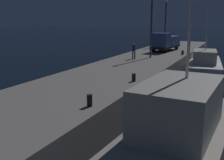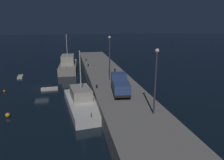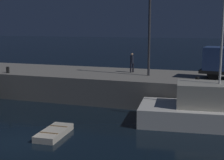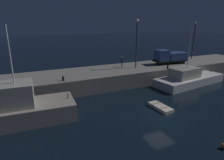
{
  "view_description": "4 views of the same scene",
  "coord_description": "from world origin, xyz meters",
  "px_view_note": "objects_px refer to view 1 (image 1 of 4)",
  "views": [
    {
      "loc": [
        -25.43,
        2.97,
        6.57
      ],
      "look_at": [
        -3.0,
        13.45,
        1.01
      ],
      "focal_mm": 44.34,
      "sensor_mm": 36.0,
      "label": 1
    },
    {
      "loc": [
        39.72,
        5.52,
        12.18
      ],
      "look_at": [
        0.48,
        13.48,
        0.94
      ],
      "focal_mm": 34.26,
      "sensor_mm": 36.0,
      "label": 2
    },
    {
      "loc": [
        10.44,
        -14.34,
        6.33
      ],
      "look_at": [
        0.97,
        13.44,
        1.42
      ],
      "focal_mm": 52.08,
      "sensor_mm": 36.0,
      "label": 3
    },
    {
      "loc": [
        -11.6,
        -13.45,
        9.04
      ],
      "look_at": [
        -0.29,
        10.74,
        1.09
      ],
      "focal_mm": 30.46,
      "sensor_mm": 36.0,
      "label": 4
    }
  ],
  "objects_px": {
    "dockworker": "(134,50)",
    "bollard_west": "(90,100)",
    "utility_truck": "(165,42)",
    "bollard_east": "(134,77)",
    "fishing_trawler_red": "(177,137)",
    "lamp_post_west": "(152,18)",
    "lamp_post_east": "(166,19)",
    "fishing_boat_blue": "(204,63)",
    "bollard_central": "(183,53)"
  },
  "relations": [
    {
      "from": "lamp_post_west",
      "to": "bollard_east",
      "type": "distance_m",
      "value": 13.08
    },
    {
      "from": "dockworker",
      "to": "bollard_east",
      "type": "relative_size",
      "value": 3.15
    },
    {
      "from": "lamp_post_west",
      "to": "bollard_east",
      "type": "bearing_deg",
      "value": -168.09
    },
    {
      "from": "fishing_boat_blue",
      "to": "utility_truck",
      "type": "bearing_deg",
      "value": 82.02
    },
    {
      "from": "fishing_trawler_red",
      "to": "dockworker",
      "type": "bearing_deg",
      "value": 26.67
    },
    {
      "from": "fishing_boat_blue",
      "to": "lamp_post_west",
      "type": "distance_m",
      "value": 9.97
    },
    {
      "from": "lamp_post_west",
      "to": "lamp_post_east",
      "type": "bearing_deg",
      "value": 8.39
    },
    {
      "from": "dockworker",
      "to": "bollard_west",
      "type": "distance_m",
      "value": 17.05
    },
    {
      "from": "lamp_post_west",
      "to": "fishing_trawler_red",
      "type": "bearing_deg",
      "value": -159.15
    },
    {
      "from": "bollard_east",
      "to": "fishing_boat_blue",
      "type": "bearing_deg",
      "value": -8.09
    },
    {
      "from": "fishing_boat_blue",
      "to": "lamp_post_east",
      "type": "xyz_separation_m",
      "value": [
        8.3,
        7.35,
        5.52
      ]
    },
    {
      "from": "lamp_post_east",
      "to": "bollard_east",
      "type": "distance_m",
      "value": 27.49
    },
    {
      "from": "lamp_post_east",
      "to": "bollard_west",
      "type": "distance_m",
      "value": 33.62
    },
    {
      "from": "bollard_west",
      "to": "bollard_central",
      "type": "height_order",
      "value": "bollard_west"
    },
    {
      "from": "utility_truck",
      "to": "bollard_east",
      "type": "distance_m",
      "value": 19.45
    },
    {
      "from": "utility_truck",
      "to": "bollard_central",
      "type": "height_order",
      "value": "utility_truck"
    },
    {
      "from": "fishing_boat_blue",
      "to": "bollard_central",
      "type": "relative_size",
      "value": 24.22
    },
    {
      "from": "dockworker",
      "to": "bollard_west",
      "type": "bearing_deg",
      "value": -166.88
    },
    {
      "from": "fishing_boat_blue",
      "to": "bollard_central",
      "type": "distance_m",
      "value": 3.56
    },
    {
      "from": "lamp_post_west",
      "to": "lamp_post_east",
      "type": "distance_m",
      "value": 14.8
    },
    {
      "from": "fishing_trawler_red",
      "to": "bollard_west",
      "type": "bearing_deg",
      "value": 89.49
    },
    {
      "from": "lamp_post_west",
      "to": "bollard_east",
      "type": "relative_size",
      "value": 13.61
    },
    {
      "from": "fishing_trawler_red",
      "to": "lamp_post_east",
      "type": "height_order",
      "value": "lamp_post_east"
    },
    {
      "from": "lamp_post_east",
      "to": "bollard_east",
      "type": "relative_size",
      "value": 13.07
    },
    {
      "from": "fishing_boat_blue",
      "to": "lamp_post_east",
      "type": "relative_size",
      "value": 1.7
    },
    {
      "from": "lamp_post_west",
      "to": "utility_truck",
      "type": "height_order",
      "value": "lamp_post_west"
    },
    {
      "from": "utility_truck",
      "to": "bollard_west",
      "type": "bearing_deg",
      "value": -173.99
    },
    {
      "from": "dockworker",
      "to": "bollard_east",
      "type": "height_order",
      "value": "dockworker"
    },
    {
      "from": "bollard_west",
      "to": "bollard_central",
      "type": "bearing_deg",
      "value": -0.66
    },
    {
      "from": "lamp_post_east",
      "to": "bollard_east",
      "type": "height_order",
      "value": "lamp_post_east"
    },
    {
      "from": "lamp_post_west",
      "to": "dockworker",
      "type": "bearing_deg",
      "value": 143.86
    },
    {
      "from": "fishing_trawler_red",
      "to": "utility_truck",
      "type": "xyz_separation_m",
      "value": [
        25.54,
        7.17,
        2.06
      ]
    },
    {
      "from": "bollard_central",
      "to": "lamp_post_west",
      "type": "bearing_deg",
      "value": 146.18
    },
    {
      "from": "bollard_west",
      "to": "fishing_trawler_red",
      "type": "bearing_deg",
      "value": -90.51
    },
    {
      "from": "lamp_post_west",
      "to": "bollard_central",
      "type": "xyz_separation_m",
      "value": [
        4.18,
        -2.8,
        -4.16
      ]
    },
    {
      "from": "utility_truck",
      "to": "bollard_central",
      "type": "relative_size",
      "value": 12.53
    },
    {
      "from": "bollard_central",
      "to": "utility_truck",
      "type": "bearing_deg",
      "value": 45.27
    },
    {
      "from": "dockworker",
      "to": "bollard_central",
      "type": "relative_size",
      "value": 3.44
    },
    {
      "from": "lamp_post_west",
      "to": "dockworker",
      "type": "xyz_separation_m",
      "value": [
        -1.82,
        1.33,
        -3.42
      ]
    },
    {
      "from": "bollard_east",
      "to": "bollard_central",
      "type": "bearing_deg",
      "value": -0.83
    },
    {
      "from": "fishing_trawler_red",
      "to": "lamp_post_east",
      "type": "distance_m",
      "value": 34.72
    },
    {
      "from": "fishing_boat_blue",
      "to": "lamp_post_east",
      "type": "bearing_deg",
      "value": 41.53
    },
    {
      "from": "fishing_trawler_red",
      "to": "dockworker",
      "type": "relative_size",
      "value": 7.42
    },
    {
      "from": "lamp_post_east",
      "to": "bollard_central",
      "type": "bearing_deg",
      "value": -154.65
    },
    {
      "from": "fishing_boat_blue",
      "to": "bollard_east",
      "type": "bearing_deg",
      "value": 171.91
    },
    {
      "from": "bollard_west",
      "to": "bollard_east",
      "type": "distance_m",
      "value": 6.27
    },
    {
      "from": "fishing_trawler_red",
      "to": "fishing_boat_blue",
      "type": "height_order",
      "value": "fishing_trawler_red"
    },
    {
      "from": "fishing_boat_blue",
      "to": "bollard_west",
      "type": "bearing_deg",
      "value": 173.89
    },
    {
      "from": "lamp_post_west",
      "to": "utility_truck",
      "type": "xyz_separation_m",
      "value": [
        7.09,
        0.14,
        -3.15
      ]
    },
    {
      "from": "utility_truck",
      "to": "bollard_east",
      "type": "height_order",
      "value": "utility_truck"
    }
  ]
}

